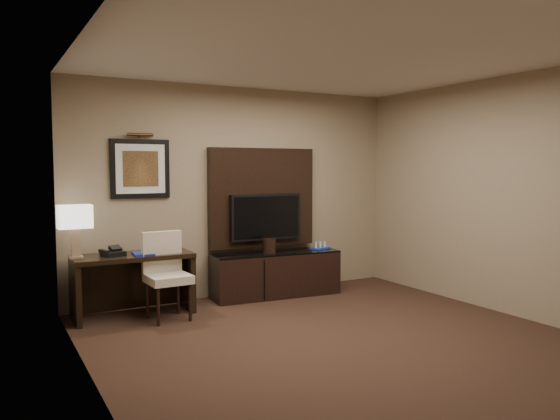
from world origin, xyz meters
TOP-DOWN VIEW (x-y plane):
  - floor at (0.00, 0.00)m, footprint 4.50×5.00m
  - ceiling at (0.00, 0.00)m, footprint 4.50×5.00m
  - wall_back at (0.00, 2.50)m, footprint 4.50×0.01m
  - wall_left at (-2.25, 0.00)m, footprint 0.01×5.00m
  - wall_right at (2.25, 0.00)m, footprint 0.01×5.00m
  - desk at (-1.50, 2.10)m, footprint 1.31×0.57m
  - credenza at (0.35, 2.15)m, footprint 1.70×0.60m
  - tv_wall_panel at (0.30, 2.44)m, footprint 1.50×0.12m
  - tv at (0.30, 2.34)m, footprint 1.00×0.08m
  - artwork at (-1.30, 2.48)m, footprint 0.70×0.04m
  - picture_light at (-1.30, 2.44)m, footprint 0.04×0.04m
  - desk_chair at (-1.21, 1.74)m, footprint 0.47×0.54m
  - table_lamp at (-2.10, 2.15)m, footprint 0.40×0.29m
  - desk_phone at (-1.72, 2.09)m, footprint 0.27×0.25m
  - blue_folder at (-1.40, 2.04)m, footprint 0.25×0.31m
  - book at (-1.35, 2.09)m, footprint 0.16×0.02m
  - water_bottle at (-1.13, 2.19)m, footprint 0.07×0.07m
  - ice_bucket at (0.23, 2.11)m, footprint 0.20×0.20m
  - minibar_tray at (1.01, 2.11)m, footprint 0.28×0.21m

SIDE VIEW (x-z plane):
  - floor at x=0.00m, z-range -0.01..0.00m
  - credenza at x=0.35m, z-range 0.00..0.58m
  - desk at x=-1.50m, z-range 0.00..0.70m
  - desk_chair at x=-1.21m, z-range 0.00..0.93m
  - minibar_tray at x=1.01m, z-range 0.58..0.67m
  - ice_bucket at x=0.23m, z-range 0.58..0.76m
  - blue_folder at x=-1.40m, z-range 0.70..0.72m
  - desk_phone at x=-1.72m, z-range 0.70..0.81m
  - water_bottle at x=-1.13m, z-range 0.70..0.89m
  - book at x=-1.35m, z-range 0.70..0.92m
  - table_lamp at x=-2.10m, z-range 0.70..1.29m
  - tv at x=0.30m, z-range 0.72..1.32m
  - tv_wall_panel at x=0.30m, z-range 0.62..1.92m
  - wall_back at x=0.00m, z-range 0.00..2.70m
  - wall_left at x=-2.25m, z-range 0.00..2.70m
  - wall_right at x=2.25m, z-range 0.00..2.70m
  - artwork at x=-1.30m, z-range 1.30..2.00m
  - picture_light at x=-1.30m, z-range 1.90..2.20m
  - ceiling at x=0.00m, z-range 2.70..2.71m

